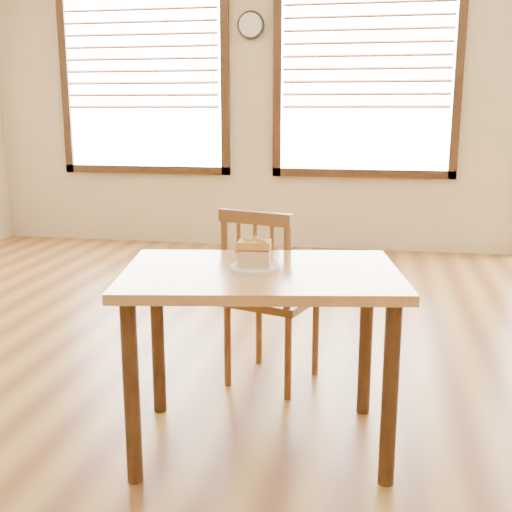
{
  "coord_description": "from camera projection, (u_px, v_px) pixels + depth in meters",
  "views": [
    {
      "loc": [
        0.43,
        -2.36,
        1.37
      ],
      "look_at": [
        -0.02,
        0.07,
        0.8
      ],
      "focal_mm": 45.0,
      "sensor_mm": 36.0,
      "label": 1
    }
  ],
  "objects": [
    {
      "name": "ground",
      "position": [
        258.0,
        449.0,
        2.64
      ],
      "size": [
        8.0,
        8.0,
        0.0
      ],
      "primitive_type": "plane",
      "color": "olive"
    },
    {
      "name": "window_left",
      "position": [
        143.0,
        64.0,
        6.38
      ],
      "size": [
        1.76,
        0.1,
        1.96
      ],
      "color": "white",
      "rests_on": "room_shell"
    },
    {
      "name": "window_right",
      "position": [
        366.0,
        61.0,
        5.99
      ],
      "size": [
        1.76,
        0.1,
        1.96
      ],
      "color": "white",
      "rests_on": "room_shell"
    },
    {
      "name": "wall_clock",
      "position": [
        251.0,
        25.0,
        6.1
      ],
      "size": [
        0.26,
        0.05,
        0.26
      ],
      "color": "black",
      "rests_on": "room_shell"
    },
    {
      "name": "cafe_table_main",
      "position": [
        261.0,
        297.0,
        2.55
      ],
      "size": [
        1.19,
        0.89,
        0.75
      ],
      "rotation": [
        0.0,
        0.0,
        0.17
      ],
      "color": "#B07944",
      "rests_on": "ground"
    },
    {
      "name": "cafe_chair_main",
      "position": [
        269.0,
        296.0,
        3.18
      ],
      "size": [
        0.52,
        0.52,
        0.92
      ],
      "rotation": [
        0.0,
        0.0,
        2.83
      ],
      "color": "brown",
      "rests_on": "ground"
    },
    {
      "name": "plate",
      "position": [
        255.0,
        268.0,
        2.52
      ],
      "size": [
        0.2,
        0.2,
        0.02
      ],
      "color": "white",
      "rests_on": "cafe_table_main"
    },
    {
      "name": "cake_slice",
      "position": [
        254.0,
        252.0,
        2.5
      ],
      "size": [
        0.14,
        0.1,
        0.12
      ],
      "rotation": [
        0.0,
        0.0,
        0.08
      ],
      "color": "#D3B577",
      "rests_on": "plate"
    }
  ]
}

